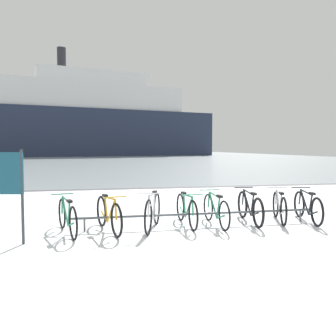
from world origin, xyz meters
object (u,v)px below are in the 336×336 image
(bicycle_1, at_px, (109,214))
(ferry_ship, at_px, (97,121))
(info_sign, at_px, (8,181))
(bicycle_2, at_px, (153,212))
(bicycle_3, at_px, (186,210))
(bicycle_5, at_px, (250,208))
(bicycle_7, at_px, (308,207))
(bicycle_4, at_px, (216,210))
(bicycle_0, at_px, (67,217))
(bicycle_6, at_px, (279,207))

(bicycle_1, height_order, ferry_ship, ferry_ship)
(bicycle_1, distance_m, info_sign, 2.02)
(bicycle_2, bearing_deg, bicycle_3, 14.81)
(bicycle_5, relative_size, bicycle_7, 1.05)
(bicycle_3, distance_m, bicycle_4, 0.65)
(bicycle_1, bearing_deg, bicycle_0, -178.04)
(bicycle_3, height_order, ferry_ship, ferry_ship)
(bicycle_5, distance_m, ferry_ship, 65.01)
(bicycle_5, bearing_deg, bicycle_2, -174.46)
(bicycle_2, bearing_deg, bicycle_1, -178.63)
(bicycle_0, height_order, bicycle_7, bicycle_0)
(bicycle_3, height_order, bicycle_6, bicycle_3)
(bicycle_4, height_order, bicycle_7, bicycle_7)
(bicycle_2, relative_size, ferry_ship, 0.03)
(bicycle_0, height_order, bicycle_4, bicycle_0)
(info_sign, height_order, ferry_ship, ferry_ship)
(bicycle_4, relative_size, bicycle_5, 0.96)
(bicycle_2, bearing_deg, bicycle_4, 4.20)
(bicycle_0, distance_m, bicycle_1, 0.82)
(ferry_ship, bearing_deg, bicycle_6, -85.94)
(info_sign, relative_size, ferry_ship, 0.04)
(bicycle_3, bearing_deg, bicycle_1, -172.34)
(bicycle_4, height_order, info_sign, info_sign)
(bicycle_4, relative_size, bicycle_6, 1.09)
(bicycle_2, relative_size, info_sign, 0.96)
(info_sign, bearing_deg, bicycle_3, 13.27)
(bicycle_6, bearing_deg, bicycle_0, -176.83)
(bicycle_3, bearing_deg, bicycle_2, -165.19)
(bicycle_3, relative_size, bicycle_5, 0.97)
(bicycle_7, bearing_deg, bicycle_4, 179.01)
(ferry_ship, bearing_deg, bicycle_1, -89.45)
(bicycle_0, height_order, bicycle_6, bicycle_0)
(bicycle_0, relative_size, ferry_ship, 0.03)
(bicycle_1, relative_size, bicycle_2, 1.03)
(bicycle_0, xyz_separation_m, bicycle_4, (3.18, 0.16, -0.00))
(ferry_ship, bearing_deg, bicycle_2, -88.63)
(bicycle_2, relative_size, bicycle_5, 0.94)
(bicycle_4, height_order, ferry_ship, ferry_ship)
(info_sign, bearing_deg, bicycle_7, 6.09)
(bicycle_6, relative_size, info_sign, 0.91)
(bicycle_2, bearing_deg, info_sign, -167.18)
(bicycle_1, xyz_separation_m, bicycle_6, (3.96, 0.24, -0.01))
(bicycle_7, bearing_deg, bicycle_6, 166.89)
(info_sign, bearing_deg, bicycle_4, 9.88)
(bicycle_1, bearing_deg, bicycle_3, 7.66)
(info_sign, xyz_separation_m, ferry_ship, (1.15, 65.39, 5.86))
(bicycle_1, xyz_separation_m, ferry_ship, (-0.62, 64.80, 6.64))
(bicycle_2, relative_size, bicycle_4, 0.97)
(bicycle_4, bearing_deg, bicycle_3, 170.93)
(bicycle_0, height_order, bicycle_2, bicycle_2)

